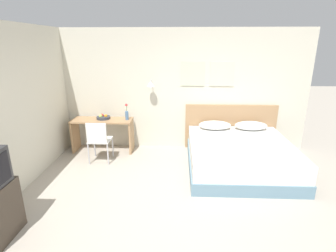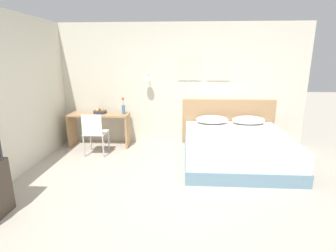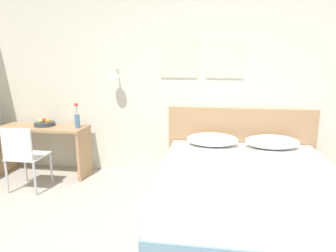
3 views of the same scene
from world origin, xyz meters
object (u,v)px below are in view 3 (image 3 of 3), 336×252
Objects in this scene: bed at (246,191)px; pillow_left at (212,140)px; headboard at (240,144)px; folded_towel_near_foot at (245,175)px; desk_chair at (23,153)px; flower_vase at (77,119)px; desk at (43,140)px; pillow_right at (272,142)px; fruit_bowl at (45,123)px.

pillow_left is at bearing 116.07° from bed.
headboard is 2.93× the size of pillow_left.
desk_chair is at bearing 170.17° from folded_towel_near_foot.
desk_chair is at bearing -165.08° from pillow_left.
headboard is 2.36× the size of desk_chair.
flower_vase is (-1.92, -0.02, 0.24)m from pillow_left.
desk reaches higher than pillow_left.
pillow_right is 1.19m from folded_towel_near_foot.
folded_towel_near_foot is 0.41× the size of desk_chair.
folded_towel_near_foot is 0.99× the size of flower_vase.
headboard is at bearing 87.44° from folded_towel_near_foot.
desk_chair is (-3.16, -0.63, -0.11)m from pillow_right.
bed is 1.01× the size of headboard.
folded_towel_near_foot reaches higher than bed.
headboard reaches higher than bed.
headboard is (0.00, 1.06, 0.24)m from bed.
pillow_right is at bearing 67.83° from folded_towel_near_foot.
fruit_bowl is (-2.84, -0.25, 0.26)m from headboard.
fruit_bowl reaches higher than bed.
folded_towel_near_foot is at bearing -101.19° from bed.
desk reaches higher than folded_towel_near_foot.
pillow_right is at bearing 0.39° from desk.
bed is at bearing 78.81° from folded_towel_near_foot.
pillow_right is 3.22m from desk_chair.
desk_chair is (0.09, -0.61, -0.01)m from desk.
desk_chair reaches higher than folded_towel_near_foot.
folded_towel_near_foot is at bearing -112.17° from pillow_right.
pillow_right is (0.39, -0.27, 0.12)m from headboard.
pillow_left is 0.80× the size of desk_chair.
desk reaches higher than pillow_right.
folded_towel_near_foot is (-0.06, -0.31, 0.30)m from bed.
fruit_bowl reaches higher than pillow_right.
headboard is 5.68× the size of flower_vase.
flower_vase is at bearing 161.53° from bed.
folded_towel_near_foot is 2.51m from flower_vase.
headboard is 2.86m from fruit_bowl.
pillow_left is 2.46m from fruit_bowl.
folded_towel_near_foot is at bearing -73.51° from pillow_left.
bed is 2.79m from desk_chair.
bed is 5.75× the size of flower_vase.
flower_vase is (0.54, -0.05, 0.09)m from fruit_bowl.
pillow_right reaches higher than bed.
pillow_right is 2.37× the size of fruit_bowl.
headboard reaches higher than pillow_left.
bed is at bearing -16.00° from fruit_bowl.
pillow_right is (0.39, 0.79, 0.36)m from bed.
flower_vase is at bearing -179.29° from pillow_left.
bed is 1.09m from headboard.
headboard is 1.38m from folded_towel_near_foot.
headboard reaches higher than fruit_bowl.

